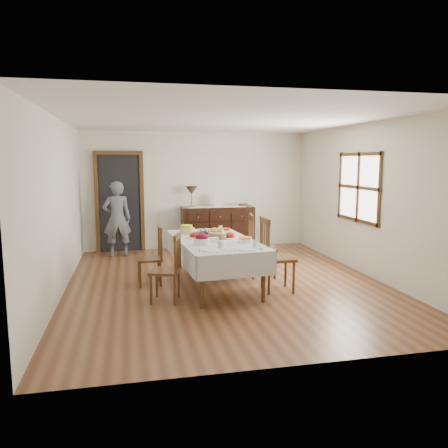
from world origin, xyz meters
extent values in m
plane|color=brown|center=(0.00, 0.00, 0.00)|extent=(6.00, 6.00, 0.00)
cube|color=white|center=(0.00, 0.00, 2.60)|extent=(5.00, 6.00, 0.02)
cube|color=silver|center=(0.00, 3.00, 1.30)|extent=(5.00, 0.02, 2.60)
cube|color=silver|center=(0.00, -3.00, 1.30)|extent=(5.00, 0.02, 2.60)
cube|color=silver|center=(-2.50, 0.00, 1.30)|extent=(0.02, 6.00, 2.60)
cube|color=silver|center=(2.50, 0.00, 1.30)|extent=(0.02, 6.00, 2.60)
cube|color=white|center=(2.49, 0.30, 1.50)|extent=(0.02, 1.30, 1.10)
cube|color=#4C3118|center=(2.48, 0.30, 1.50)|extent=(0.03, 1.46, 1.26)
cube|color=black|center=(-1.70, 2.96, 1.05)|extent=(0.90, 0.06, 2.10)
cube|color=#4C3118|center=(-1.70, 2.94, 1.05)|extent=(1.04, 0.08, 2.18)
cube|color=silver|center=(-0.21, -0.20, 0.74)|extent=(1.26, 2.25, 0.04)
cylinder|color=#4C3118|center=(-0.58, -1.17, 0.35)|extent=(0.06, 0.06, 0.70)
cylinder|color=#4C3118|center=(0.31, -1.10, 0.35)|extent=(0.06, 0.06, 0.70)
cylinder|color=#4C3118|center=(-0.73, 0.69, 0.35)|extent=(0.06, 0.06, 0.70)
cylinder|color=#4C3118|center=(0.15, 0.76, 0.35)|extent=(0.06, 0.06, 0.70)
cube|color=silver|center=(-0.76, -0.25, 0.59)|extent=(0.20, 2.20, 0.33)
cube|color=silver|center=(0.34, -0.16, 0.59)|extent=(0.20, 2.20, 0.33)
cube|color=silver|center=(-0.12, -1.29, 0.59)|extent=(1.12, 0.11, 0.33)
cube|color=silver|center=(-0.31, 0.88, 0.59)|extent=(1.12, 0.11, 0.33)
cube|color=#4C3118|center=(-1.03, -0.75, 0.43)|extent=(0.50, 0.50, 0.04)
cylinder|color=#4C3118|center=(-1.14, -0.55, 0.21)|extent=(0.03, 0.03, 0.41)
cylinder|color=#4C3118|center=(-1.24, -0.86, 0.21)|extent=(0.03, 0.03, 0.41)
cylinder|color=#4C3118|center=(-0.83, -0.64, 0.21)|extent=(0.03, 0.03, 0.41)
cylinder|color=#4C3118|center=(-0.92, -0.96, 0.21)|extent=(0.03, 0.03, 0.41)
cylinder|color=#4C3118|center=(-0.81, -0.64, 0.70)|extent=(0.04, 0.04, 0.54)
cylinder|color=#4C3118|center=(-0.91, -0.97, 0.70)|extent=(0.04, 0.04, 0.54)
cube|color=#4C3118|center=(-0.86, -0.80, 0.93)|extent=(0.15, 0.38, 0.08)
cylinder|color=#4C3118|center=(-0.83, -0.72, 0.68)|extent=(0.02, 0.02, 0.44)
cylinder|color=#4C3118|center=(-0.86, -0.80, 0.68)|extent=(0.02, 0.02, 0.44)
cylinder|color=#4C3118|center=(-0.88, -0.89, 0.68)|extent=(0.02, 0.02, 0.44)
cube|color=#4C3118|center=(-1.21, 0.13, 0.42)|extent=(0.41, 0.41, 0.04)
cylinder|color=#4C3118|center=(-1.37, 0.29, 0.20)|extent=(0.03, 0.03, 0.40)
cylinder|color=#4C3118|center=(-1.36, -0.03, 0.20)|extent=(0.03, 0.03, 0.40)
cylinder|color=#4C3118|center=(-1.06, 0.30, 0.20)|extent=(0.03, 0.03, 0.40)
cylinder|color=#4C3118|center=(-1.05, -0.02, 0.20)|extent=(0.03, 0.03, 0.40)
cylinder|color=#4C3118|center=(-1.04, 0.31, 0.68)|extent=(0.04, 0.04, 0.52)
cylinder|color=#4C3118|center=(-1.03, -0.03, 0.68)|extent=(0.04, 0.04, 0.52)
cube|color=#4C3118|center=(-1.03, 0.14, 0.90)|extent=(0.05, 0.37, 0.07)
cylinder|color=#4C3118|center=(-1.04, 0.22, 0.66)|extent=(0.02, 0.02, 0.43)
cylinder|color=#4C3118|center=(-1.03, 0.14, 0.66)|extent=(0.02, 0.02, 0.43)
cylinder|color=#4C3118|center=(-1.03, 0.06, 0.66)|extent=(0.02, 0.02, 0.43)
cube|color=#4C3118|center=(0.68, -0.61, 0.50)|extent=(0.48, 0.48, 0.04)
cylinder|color=#4C3118|center=(0.87, -0.80, 0.24)|extent=(0.04, 0.04, 0.48)
cylinder|color=#4C3118|center=(0.88, -0.42, 0.24)|extent=(0.04, 0.04, 0.48)
cylinder|color=#4C3118|center=(0.49, -0.79, 0.24)|extent=(0.04, 0.04, 0.48)
cylinder|color=#4C3118|center=(0.50, -0.41, 0.24)|extent=(0.04, 0.04, 0.48)
cylinder|color=#4C3118|center=(0.46, -0.80, 0.82)|extent=(0.04, 0.04, 0.63)
cylinder|color=#4C3118|center=(0.48, -0.40, 0.82)|extent=(0.04, 0.04, 0.63)
cube|color=#4C3118|center=(0.47, -0.60, 1.08)|extent=(0.06, 0.45, 0.09)
cylinder|color=#4C3118|center=(0.47, -0.70, 0.79)|extent=(0.02, 0.02, 0.51)
cylinder|color=#4C3118|center=(0.47, -0.60, 0.79)|extent=(0.02, 0.02, 0.51)
cylinder|color=#4C3118|center=(0.47, -0.50, 0.79)|extent=(0.02, 0.02, 0.51)
cube|color=#4C3118|center=(0.71, 0.24, 0.48)|extent=(0.51, 0.51, 0.04)
cylinder|color=#4C3118|center=(0.86, 0.03, 0.23)|extent=(0.04, 0.04, 0.46)
cylinder|color=#4C3118|center=(0.91, 0.39, 0.23)|extent=(0.04, 0.04, 0.46)
cylinder|color=#4C3118|center=(0.50, 0.09, 0.23)|extent=(0.04, 0.04, 0.46)
cylinder|color=#4C3118|center=(0.55, 0.45, 0.23)|extent=(0.04, 0.04, 0.46)
cylinder|color=#4C3118|center=(0.48, 0.08, 0.78)|extent=(0.04, 0.04, 0.60)
cylinder|color=#4C3118|center=(0.54, 0.46, 0.78)|extent=(0.04, 0.04, 0.60)
cube|color=#4C3118|center=(0.51, 0.27, 1.03)|extent=(0.11, 0.43, 0.09)
cylinder|color=#4C3118|center=(0.49, 0.18, 0.76)|extent=(0.02, 0.02, 0.49)
cylinder|color=#4C3118|center=(0.51, 0.27, 0.76)|extent=(0.02, 0.02, 0.49)
cylinder|color=#4C3118|center=(0.52, 0.36, 0.76)|extent=(0.02, 0.02, 0.49)
cube|color=black|center=(0.42, 2.72, 0.48)|extent=(1.59, 0.53, 0.96)
cube|color=black|center=(-0.06, 2.44, 0.77)|extent=(0.45, 0.02, 0.19)
sphere|color=olive|center=(-0.06, 2.42, 0.77)|extent=(0.03, 0.03, 0.03)
cube|color=black|center=(0.42, 2.44, 0.77)|extent=(0.45, 0.02, 0.19)
sphere|color=olive|center=(0.42, 2.42, 0.77)|extent=(0.03, 0.03, 0.03)
cube|color=black|center=(0.90, 2.44, 0.77)|extent=(0.45, 0.02, 0.19)
sphere|color=olive|center=(0.90, 2.42, 0.77)|extent=(0.03, 0.03, 0.03)
imported|color=#54565F|center=(-1.75, 2.43, 0.83)|extent=(0.55, 0.38, 1.67)
cylinder|color=brown|center=(-0.17, -0.18, 0.81)|extent=(0.29, 0.29, 0.09)
cylinder|color=white|center=(-0.17, -0.18, 0.86)|extent=(0.26, 0.26, 0.02)
sphere|color=gold|center=(-0.10, -0.18, 0.89)|extent=(0.08, 0.08, 0.08)
sphere|color=gold|center=(-0.14, -0.11, 0.89)|extent=(0.08, 0.08, 0.08)
sphere|color=gold|center=(-0.21, -0.11, 0.89)|extent=(0.08, 0.08, 0.08)
sphere|color=gold|center=(-0.24, -0.18, 0.89)|extent=(0.08, 0.08, 0.08)
sphere|color=gold|center=(-0.21, -0.24, 0.89)|extent=(0.08, 0.08, 0.08)
sphere|color=gold|center=(-0.14, -0.24, 0.89)|extent=(0.08, 0.08, 0.08)
cylinder|color=black|center=(-0.30, 0.21, 0.79)|extent=(0.26, 0.26, 0.05)
ellipsoid|color=pink|center=(-0.23, 0.21, 0.84)|extent=(0.05, 0.05, 0.06)
ellipsoid|color=#73BBE0|center=(-0.28, 0.28, 0.84)|extent=(0.05, 0.05, 0.06)
ellipsoid|color=#A8E882|center=(-0.36, 0.26, 0.84)|extent=(0.05, 0.05, 0.06)
ellipsoid|color=gold|center=(-0.36, 0.17, 0.84)|extent=(0.05, 0.05, 0.06)
ellipsoid|color=#CEA1EE|center=(-0.28, 0.15, 0.84)|extent=(0.05, 0.05, 0.06)
cylinder|color=white|center=(-0.49, -0.01, 0.77)|extent=(0.31, 0.31, 0.01)
ellipsoid|color=maroon|center=(-0.49, -0.01, 0.80)|extent=(0.19, 0.16, 0.11)
cylinder|color=white|center=(0.03, -0.15, 0.77)|extent=(0.29, 0.29, 0.02)
ellipsoid|color=maroon|center=(0.03, -0.15, 0.80)|extent=(0.19, 0.16, 0.11)
cylinder|color=white|center=(-0.47, -0.54, 0.80)|extent=(0.24, 0.24, 0.09)
ellipsoid|color=#570A1E|center=(-0.47, -0.54, 0.87)|extent=(0.20, 0.17, 0.11)
cylinder|color=white|center=(0.05, 0.26, 0.79)|extent=(0.22, 0.22, 0.06)
cylinder|color=red|center=(0.05, 0.26, 0.84)|extent=(0.18, 0.18, 0.03)
cylinder|color=tan|center=(-0.57, 0.41, 0.81)|extent=(0.23, 0.23, 0.11)
cylinder|color=#C9D51D|center=(-0.57, 0.41, 0.89)|extent=(0.20, 0.20, 0.04)
cylinder|color=white|center=(0.19, -0.52, 0.78)|extent=(0.22, 0.22, 0.05)
cylinder|color=#F99D2E|center=(0.19, -0.52, 0.82)|extent=(0.20, 0.20, 0.02)
cube|color=white|center=(-0.27, -0.42, 0.79)|extent=(0.15, 0.10, 0.07)
cylinder|color=white|center=(-0.42, -1.04, 0.76)|extent=(0.25, 0.25, 0.01)
cube|color=white|center=(-0.59, -1.04, 0.76)|extent=(0.09, 0.13, 0.01)
cube|color=silver|center=(-0.59, -1.04, 0.77)|extent=(0.03, 0.16, 0.01)
cube|color=silver|center=(-0.26, -1.04, 0.76)|extent=(0.03, 0.18, 0.01)
cube|color=silver|center=(-0.22, -1.04, 0.76)|extent=(0.03, 0.14, 0.01)
cylinder|color=silver|center=(-0.27, -0.89, 0.81)|extent=(0.07, 0.07, 0.10)
cylinder|color=white|center=(0.07, -1.08, 0.76)|extent=(0.25, 0.25, 0.01)
cube|color=white|center=(-0.10, -1.08, 0.76)|extent=(0.09, 0.13, 0.01)
cube|color=silver|center=(-0.10, -1.08, 0.77)|extent=(0.03, 0.16, 0.01)
cube|color=silver|center=(0.23, -1.08, 0.76)|extent=(0.03, 0.18, 0.01)
cube|color=silver|center=(0.27, -1.08, 0.76)|extent=(0.03, 0.14, 0.01)
cylinder|color=silver|center=(0.22, -0.93, 0.81)|extent=(0.07, 0.07, 0.10)
cylinder|color=silver|center=(-0.46, 0.46, 0.81)|extent=(0.06, 0.06, 0.09)
cylinder|color=silver|center=(0.03, 0.52, 0.81)|extent=(0.06, 0.06, 0.10)
cube|color=white|center=(0.39, 2.69, 0.96)|extent=(1.30, 0.35, 0.01)
cylinder|color=olive|center=(-0.16, 2.75, 0.97)|extent=(0.12, 0.12, 0.03)
cylinder|color=olive|center=(-0.16, 2.75, 1.11)|extent=(0.02, 0.02, 0.25)
cone|color=#392C1A|center=(-0.16, 2.75, 1.33)|extent=(0.26, 0.26, 0.18)
cube|color=beige|center=(0.43, 2.68, 1.10)|extent=(0.22, 0.08, 0.28)
cylinder|color=#4C3118|center=(1.00, 2.68, 0.99)|extent=(0.20, 0.20, 0.06)
camera|label=1|loc=(-1.48, -6.75, 1.97)|focal=35.00mm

